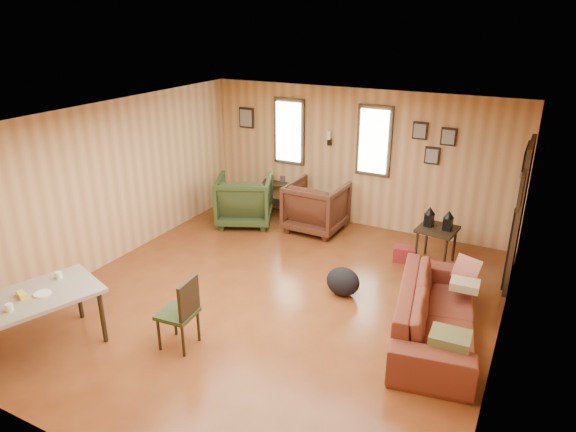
% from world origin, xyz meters
% --- Properties ---
extents(room, '(5.54, 6.04, 2.44)m').
position_xyz_m(room, '(0.17, 0.27, 1.21)').
color(room, brown).
rests_on(room, ground).
extents(sofa, '(1.01, 2.29, 0.86)m').
position_xyz_m(sofa, '(2.08, 0.13, 0.43)').
color(sofa, maroon).
rests_on(sofa, ground).
extents(recliner_brown, '(0.95, 0.89, 0.95)m').
position_xyz_m(recliner_brown, '(-0.48, 2.39, 0.48)').
color(recliner_brown, '#432214').
rests_on(recliner_brown, ground).
extents(recliner_green, '(1.22, 1.19, 0.97)m').
position_xyz_m(recliner_green, '(-1.75, 2.09, 0.49)').
color(recliner_green, '#2A3A1A').
rests_on(recliner_green, ground).
extents(end_table, '(0.69, 0.66, 0.70)m').
position_xyz_m(end_table, '(-1.54, 2.93, 0.39)').
color(end_table, black).
rests_on(end_table, ground).
extents(side_table, '(0.61, 0.61, 0.87)m').
position_xyz_m(side_table, '(1.65, 2.07, 0.60)').
color(side_table, black).
rests_on(side_table, ground).
extents(cooler, '(0.36, 0.28, 0.23)m').
position_xyz_m(cooler, '(1.23, 1.90, 0.12)').
color(cooler, maroon).
rests_on(cooler, ground).
extents(backpack, '(0.47, 0.35, 0.40)m').
position_xyz_m(backpack, '(0.77, 0.52, 0.20)').
color(backpack, black).
rests_on(backpack, ground).
extents(sofa_pillows, '(0.48, 1.71, 0.35)m').
position_xyz_m(sofa_pillows, '(2.31, 0.11, 0.50)').
color(sofa_pillows, brown).
rests_on(sofa_pillows, sofa).
extents(dining_table, '(1.23, 1.55, 0.89)m').
position_xyz_m(dining_table, '(-1.82, -2.17, 0.63)').
color(dining_table, '#9C9583').
rests_on(dining_table, ground).
extents(dining_chair, '(0.42, 0.42, 0.87)m').
position_xyz_m(dining_chair, '(-0.41, -1.38, 0.49)').
color(dining_chair, '#2A3A1A').
rests_on(dining_chair, ground).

